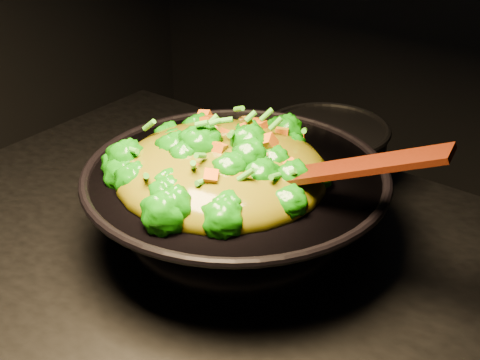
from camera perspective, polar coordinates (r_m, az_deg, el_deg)
The scene contains 4 objects.
wok at distance 0.98m, azimuth -0.36°, elevation -2.51°, with size 0.42×0.42×0.12m, color black, non-canonical shape.
stir_fry at distance 0.91m, azimuth -1.60°, elevation 3.13°, with size 0.30×0.30×0.10m, color #116607, non-canonical shape.
spatula at distance 0.85m, azimuth 7.61°, elevation 0.78°, with size 0.31×0.05×0.01m, color #361708.
back_pot at distance 1.14m, azimuth 7.27°, elevation 2.00°, with size 0.20×0.20×0.11m, color black.
Camera 1 is at (0.46, -0.56, 1.48)m, focal length 50.00 mm.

